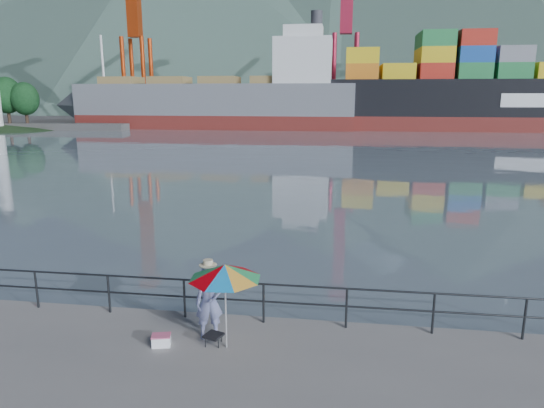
{
  "coord_description": "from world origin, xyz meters",
  "views": [
    {
      "loc": [
        4.75,
        -9.13,
        5.49
      ],
      "look_at": [
        2.6,
        6.0,
        2.0
      ],
      "focal_mm": 32.0,
      "sensor_mm": 36.0,
      "label": 1
    }
  ],
  "objects": [
    {
      "name": "mountains",
      "position": [
        38.82,
        207.75,
        35.55
      ],
      "size": [
        600.0,
        332.8,
        80.0
      ],
      "color": "#385147",
      "rests_on": "ground"
    },
    {
      "name": "cooler_bag",
      "position": [
        0.92,
        0.26,
        0.12
      ],
      "size": [
        0.45,
        0.36,
        0.23
      ],
      "primitive_type": "cube",
      "rotation": [
        0.0,
        0.0,
        0.25
      ],
      "color": "white",
      "rests_on": "ground"
    },
    {
      "name": "guardrail",
      "position": [
        0.0,
        1.7,
        0.52
      ],
      "size": [
        22.0,
        0.06,
        1.03
      ],
      "color": "#2D3033",
      "rests_on": "ground"
    },
    {
      "name": "folding_stool",
      "position": [
        2.06,
        0.48,
        0.13
      ],
      "size": [
        0.47,
        0.47,
        0.24
      ],
      "color": "black",
      "rests_on": "ground"
    },
    {
      "name": "container_ship",
      "position": [
        34.64,
        73.45,
        5.81
      ],
      "size": [
        63.32,
        10.55,
        18.1
      ],
      "color": "maroon",
      "rests_on": "ground"
    },
    {
      "name": "bulk_carrier",
      "position": [
        -14.31,
        70.86,
        4.22
      ],
      "size": [
        45.81,
        7.93,
        14.5
      ],
      "color": "maroon",
      "rests_on": "ground"
    },
    {
      "name": "harbor_water",
      "position": [
        0.0,
        130.0,
        0.0
      ],
      "size": [
        500.0,
        280.0,
        0.0
      ],
      "primitive_type": "cube",
      "color": "slate",
      "rests_on": "ground"
    },
    {
      "name": "far_dock",
      "position": [
        10.0,
        93.0,
        0.0
      ],
      "size": [
        200.0,
        40.0,
        0.4
      ],
      "primitive_type": "cube",
      "color": "#514F4C",
      "rests_on": "ground"
    },
    {
      "name": "beach_umbrella",
      "position": [
        2.37,
        0.4,
        1.77
      ],
      "size": [
        2.0,
        2.0,
        1.94
      ],
      "color": "white",
      "rests_on": "ground"
    },
    {
      "name": "fisherman",
      "position": [
        1.89,
        0.8,
        0.87
      ],
      "size": [
        0.73,
        0.59,
        1.73
      ],
      "primitive_type": "imported",
      "rotation": [
        0.0,
        0.0,
        0.32
      ],
      "color": "#354091",
      "rests_on": "ground"
    },
    {
      "name": "fishing_rod",
      "position": [
        1.51,
        2.03,
        0.0
      ],
      "size": [
        0.42,
        1.64,
        1.19
      ],
      "primitive_type": "cylinder",
      "rotation": [
        0.96,
        0.0,
        0.24
      ],
      "color": "black",
      "rests_on": "ground"
    },
    {
      "name": "container_stacks",
      "position": [
        31.67,
        93.33,
        2.74
      ],
      "size": [
        58.0,
        5.4,
        7.8
      ],
      "color": "gray",
      "rests_on": "ground"
    },
    {
      "name": "port_cranes",
      "position": [
        31.0,
        84.0,
        16.0
      ],
      "size": [
        116.0,
        28.0,
        38.4
      ],
      "color": "red",
      "rests_on": "ground"
    }
  ]
}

